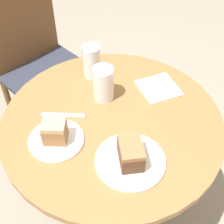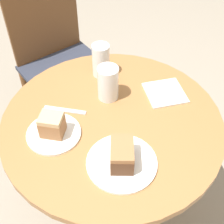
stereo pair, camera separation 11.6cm
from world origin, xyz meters
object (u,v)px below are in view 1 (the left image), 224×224
object	(u,v)px
plate_near	(56,140)
plate_far	(130,161)
cake_slice_near	(55,131)
cake_slice_far	(131,153)
chair	(40,62)
glass_water	(92,63)
glass_lemonade	(103,85)

from	to	relation	value
plate_near	plate_far	bearing A→B (deg)	-58.20
cake_slice_near	cake_slice_far	bearing A→B (deg)	-58.20
plate_far	cake_slice_far	distance (m)	0.05
plate_far	chair	bearing A→B (deg)	79.90
chair	cake_slice_far	distance (m)	1.06
glass_water	glass_lemonade	bearing A→B (deg)	-108.48
chair	glass_lemonade	size ratio (longest dim) A/B	6.47
plate_far	cake_slice_far	world-z (taller)	cake_slice_far
plate_near	cake_slice_near	xyz separation A→B (m)	(-0.00, 0.00, 0.05)
plate_far	cake_slice_far	xyz separation A→B (m)	(-0.00, -0.00, 0.05)
cake_slice_far	glass_lemonade	size ratio (longest dim) A/B	0.93
plate_near	cake_slice_far	distance (m)	0.28
glass_water	chair	bearing A→B (deg)	89.69
cake_slice_near	cake_slice_far	size ratio (longest dim) A/B	0.80
chair	glass_water	world-z (taller)	chair
plate_near	cake_slice_far	xyz separation A→B (m)	(0.15, -0.23, 0.05)
glass_lemonade	glass_water	size ratio (longest dim) A/B	0.98
plate_near	glass_water	size ratio (longest dim) A/B	1.36
plate_far	glass_lemonade	world-z (taller)	glass_lemonade
plate_far	cake_slice_far	bearing A→B (deg)	-116.57
cake_slice_near	glass_water	size ratio (longest dim) A/B	0.73
cake_slice_near	cake_slice_far	xyz separation A→B (m)	(0.15, -0.23, -0.00)
chair	glass_water	xyz separation A→B (m)	(-0.00, -0.55, 0.31)
cake_slice_near	glass_lemonade	xyz separation A→B (m)	(0.27, 0.07, 0.01)
plate_near	cake_slice_near	size ratio (longest dim) A/B	1.87
cake_slice_near	plate_near	bearing A→B (deg)	0.00
glass_lemonade	glass_water	world-z (taller)	glass_water
plate_near	plate_far	world-z (taller)	same
plate_near	glass_lemonade	xyz separation A→B (m)	(0.27, 0.07, 0.06)
plate_near	plate_far	xyz separation A→B (m)	(0.15, -0.23, 0.00)
chair	plate_near	world-z (taller)	chair
plate_far	glass_water	xyz separation A→B (m)	(0.18, 0.45, 0.06)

